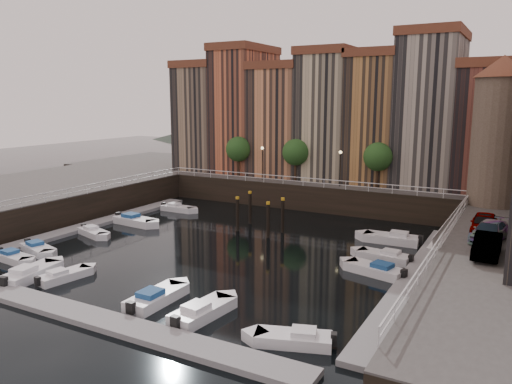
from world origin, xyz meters
The scene contains 30 objects.
ground centered at (0.00, 0.00, 0.00)m, with size 200.00×200.00×0.00m, color black.
quay_far centered at (0.00, 26.00, 1.50)m, with size 80.00×20.00×3.00m, color black.
quay_left centered at (-28.00, -2.00, 1.50)m, with size 20.00×36.00×3.00m, color black.
dock_left centered at (-16.20, -1.00, 0.17)m, with size 2.00×28.00×0.35m, color gray.
dock_right centered at (16.20, -1.00, 0.17)m, with size 2.00×28.00×0.35m, color gray.
dock_near centered at (0.00, -17.00, 0.17)m, with size 30.00×2.00×0.35m, color gray.
mountains centered at (1.72, 110.00, 7.92)m, with size 145.00×100.00×18.00m.
far_terrace centered at (3.31, 23.50, 10.95)m, with size 48.70×10.30×17.50m.
corner_tower centered at (20.00, 14.50, 10.19)m, with size 5.20×5.20×13.80m.
promenade_trees centered at (-1.33, 18.20, 6.58)m, with size 21.20×3.20×5.20m.
street_lamps centered at (-1.00, 17.20, 5.90)m, with size 10.36×0.36×4.18m.
railings centered at (0.00, 4.88, 3.79)m, with size 36.08×34.04×0.52m.
gangway centered at (17.10, 10.00, 1.92)m, with size 2.78×8.32×3.73m.
mooring_pilings centered at (-0.18, 5.65, 1.65)m, with size 4.90×4.28×3.78m.
boat_left_0 centered at (-13.22, -12.15, 0.32)m, with size 4.16×1.85×0.94m.
boat_left_1 centered at (-13.42, -9.69, 0.33)m, with size 4.39×2.55×0.98m.
boat_left_2 centered at (-13.42, -3.47, 0.32)m, with size 4.20×2.52×0.94m.
boat_left_3 centered at (-12.87, 1.72, 0.40)m, with size 5.24×2.24×1.19m.
boat_left_4 centered at (-12.85, 8.96, 0.33)m, with size 4.30×1.64×0.98m.
boat_right_0 centered at (12.58, -13.96, 0.34)m, with size 4.45×2.80×1.00m.
boat_right_2 centered at (13.40, -1.16, 0.37)m, with size 4.85×2.72×1.09m.
boat_right_3 centered at (13.16, 2.41, 0.35)m, with size 4.58×2.09×1.03m.
boat_right_4 centered at (12.47, 7.81, 0.40)m, with size 5.23×2.09×1.19m.
boat_near_0 centered at (-8.46, -14.19, 0.39)m, with size 2.54×5.16×1.16m.
boat_near_1 centered at (-6.15, -13.19, 0.32)m, with size 2.14×4.18×0.94m.
boat_near_2 centered at (2.47, -13.23, 0.38)m, with size 1.78×4.89×1.12m.
boat_near_3 centered at (6.27, -13.56, 0.37)m, with size 2.23×4.92×1.11m.
car_a centered at (20.22, 2.69, 3.78)m, with size 1.84×4.58×1.56m, color gray.
car_b centered at (20.83, -3.00, 3.73)m, with size 1.53×4.40×1.45m, color gray.
car_c centered at (20.69, 0.96, 3.68)m, with size 1.90×4.69×1.36m, color gray.
Camera 1 is at (22.58, -36.57, 12.89)m, focal length 35.00 mm.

